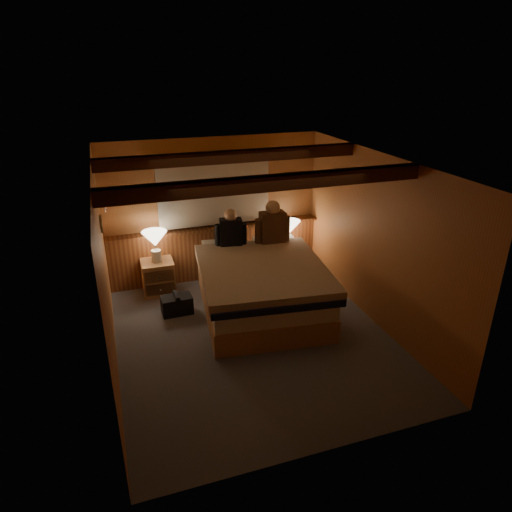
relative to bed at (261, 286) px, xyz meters
name	(u,v)px	position (x,y,z in m)	size (l,w,h in m)	color
floor	(253,337)	(-0.34, -0.68, -0.41)	(4.20, 4.20, 0.00)	#494C57
ceiling	(253,163)	(-0.34, -0.68, 1.99)	(4.20, 4.20, 0.00)	gold
wall_back	(214,210)	(-0.34, 1.42, 0.79)	(3.60, 3.60, 0.00)	#AF753E
wall_left	(105,277)	(-2.14, -0.68, 0.79)	(4.20, 4.20, 0.00)	#AF753E
wall_right	(376,241)	(1.46, -0.68, 0.79)	(4.20, 4.20, 0.00)	#AF753E
wall_front	(329,349)	(-0.34, -2.78, 0.79)	(3.60, 3.60, 0.00)	#AF753E
wainscot	(216,251)	(-0.34, 1.35, 0.08)	(3.60, 0.23, 0.94)	brown
curtain_window	(214,192)	(-0.34, 1.35, 1.11)	(2.18, 0.09, 1.11)	#411F10
ceiling_beams	(249,168)	(-0.34, -0.53, 1.90)	(3.60, 1.65, 0.16)	#411F10
coat_rail	(103,201)	(-2.06, 0.89, 1.26)	(0.05, 0.55, 0.24)	white
framed_print	(290,183)	(1.01, 1.39, 1.14)	(0.30, 0.04, 0.25)	tan
bed	(261,286)	(0.00, 0.00, 0.00)	(2.00, 2.48, 0.78)	tan
nightstand_left	(158,277)	(-1.38, 1.06, -0.13)	(0.51, 0.46, 0.55)	tan
nightstand_right	(288,260)	(0.89, 1.08, -0.16)	(0.53, 0.50, 0.50)	tan
lamp_left	(155,241)	(-1.38, 1.06, 0.51)	(0.39, 0.39, 0.51)	silver
lamp_right	(290,228)	(0.91, 1.11, 0.42)	(0.36, 0.36, 0.47)	silver
person_left	(231,230)	(-0.21, 0.84, 0.61)	(0.51, 0.26, 0.62)	black
person_right	(273,225)	(0.46, 0.76, 0.66)	(0.59, 0.24, 0.72)	#4C301E
duffel_bag	(177,304)	(-1.22, 0.31, -0.26)	(0.46, 0.29, 0.33)	black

